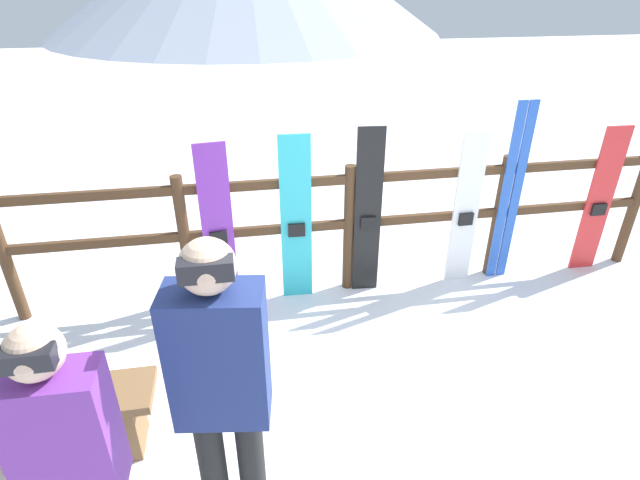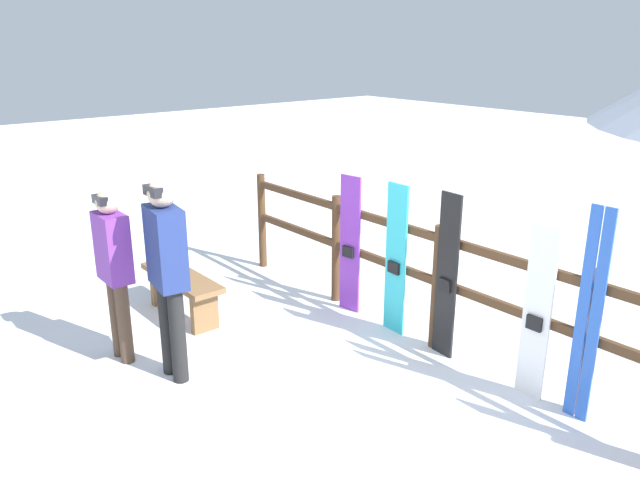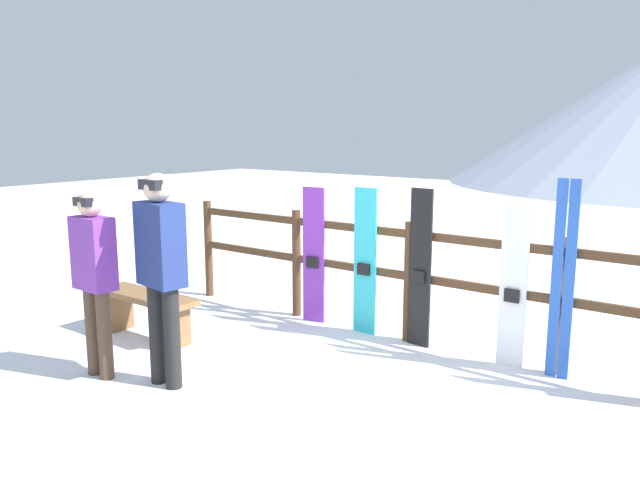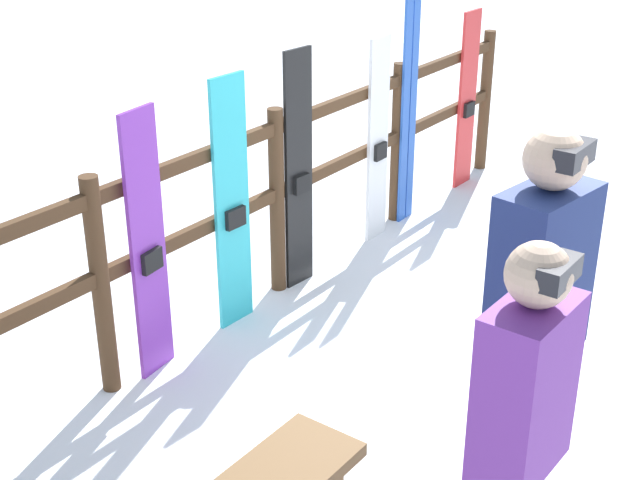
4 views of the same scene
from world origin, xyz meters
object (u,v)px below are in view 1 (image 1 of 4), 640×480
Objects in this scene: snowboard_black_stripe at (368,214)px; snowboard_white at (466,211)px; bench at (51,414)px; person_navy at (222,383)px; ski_pair_blue at (511,195)px; snowboard_cyan at (296,221)px; person_purple at (72,459)px; snowboard_red at (599,202)px; snowboard_purple at (218,229)px.

snowboard_black_stripe reaches higher than snowboard_white.
snowboard_black_stripe is (2.36, 1.51, 0.44)m from bench.
person_navy reaches higher than ski_pair_blue.
snowboard_cyan is at bearing -179.90° from ski_pair_blue.
ski_pair_blue reaches higher than snowboard_white.
person_purple is 1.05× the size of snowboard_cyan.
person_purple is 4.03m from ski_pair_blue.
ski_pair_blue is (1.37, 0.00, 0.09)m from snowboard_black_stripe.
snowboard_cyan is 2.02m from ski_pair_blue.
snowboard_white is (3.30, 1.51, 0.40)m from bench.
snowboard_red is at bearing -0.00° from snowboard_black_stripe.
snowboard_white is 0.86× the size of ski_pair_blue.
bench is at bearing -162.13° from snowboard_red.
person_navy is at bearing -135.44° from snowboard_white.
person_purple is 1.08× the size of snowboard_purple.
person_purple is 2.70m from snowboard_cyan.
snowboard_purple is 0.87× the size of ski_pair_blue.
snowboard_cyan is (0.68, 0.00, 0.02)m from snowboard_purple.
person_navy is 3.11m from snowboard_white.
ski_pair_blue is 0.96m from snowboard_red.
snowboard_black_stripe is 1.37m from ski_pair_blue.
bench is 0.68× the size of person_navy.
snowboard_purple is (1.02, 1.51, 0.41)m from bench.
bench is 0.71× the size of ski_pair_blue.
person_purple reaches higher than snowboard_cyan.
person_navy is 2.52m from snowboard_black_stripe.
person_purple is 3.05m from snowboard_black_stripe.
person_purple reaches higher than bench.
ski_pair_blue is (3.25, 2.40, -0.09)m from person_purple.
person_purple is at bearing -102.90° from snowboard_purple.
person_purple is at bearing -139.68° from snowboard_white.
snowboard_red is at bearing 17.87° from bench.
snowboard_black_stripe is 2.32m from snowboard_red.
snowboard_black_stripe reaches higher than bench.
bench is 0.75× the size of person_purple.
snowboard_red is at bearing -0.21° from ski_pair_blue.
ski_pair_blue is at bearing 0.07° from snowboard_purple.
snowboard_black_stripe is at bearing 51.87° from person_purple.
snowboard_cyan is 2.97m from snowboard_red.
snowboard_purple is 2.70m from ski_pair_blue.
snowboard_white is at bearing 44.56° from person_navy.
snowboard_purple is at bearing -180.00° from snowboard_cyan.
person_navy reaches higher than person_purple.
snowboard_white reaches higher than bench.
snowboard_purple reaches higher than snowboard_red.
snowboard_red reaches higher than bench.
snowboard_cyan is at bearing -180.00° from snowboard_black_stripe.
person_navy is (0.62, 0.22, 0.10)m from person_purple.
snowboard_red is (4.20, 2.39, -0.23)m from person_purple.
person_navy is at bearing 19.94° from person_purple.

